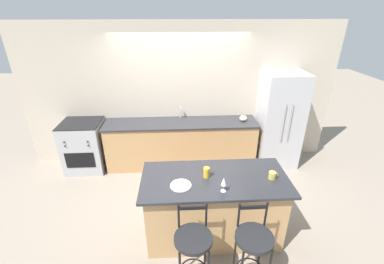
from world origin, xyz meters
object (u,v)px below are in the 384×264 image
object	(u,v)px
refrigerator	(279,120)
bar_stool_near	(193,246)
bar_stool_far	(253,245)
tumbler_cup	(206,172)
pumpkin_decoration	(243,118)
oven_range	(85,146)
coffee_mug	(272,175)
dinner_plate	(181,185)
wine_glass	(224,182)

from	to	relation	value
refrigerator	bar_stool_near	bearing A→B (deg)	-125.64
bar_stool_near	bar_stool_far	bearing A→B (deg)	-2.43
tumbler_cup	pumpkin_decoration	size ratio (longest dim) A/B	0.95
refrigerator	bar_stool_near	distance (m)	3.13
oven_range	coffee_mug	world-z (taller)	coffee_mug
bar_stool_far	dinner_plate	xyz separation A→B (m)	(-0.75, 0.61, 0.36)
refrigerator	coffee_mug	size ratio (longest dim) A/B	14.94
bar_stool_far	pumpkin_decoration	world-z (taller)	pumpkin_decoration
tumbler_cup	bar_stool_near	bearing A→B (deg)	-105.87
dinner_plate	wine_glass	world-z (taller)	wine_glass
bar_stool_far	pumpkin_decoration	distance (m)	2.65
coffee_mug	oven_range	bearing A→B (deg)	147.84
refrigerator	tumbler_cup	size ratio (longest dim) A/B	13.65
bar_stool_far	dinner_plate	world-z (taller)	bar_stool_far
bar_stool_far	dinner_plate	distance (m)	1.03
oven_range	tumbler_cup	xyz separation A→B (m)	(2.15, -1.79, 0.53)
oven_range	coffee_mug	bearing A→B (deg)	-32.16
oven_range	wine_glass	bearing A→B (deg)	-41.93
wine_glass	coffee_mug	xyz separation A→B (m)	(0.65, 0.21, -0.09)
refrigerator	bar_stool_near	xyz separation A→B (m)	(-1.82, -2.53, -0.32)
refrigerator	dinner_plate	distance (m)	2.75
bar_stool_far	wine_glass	xyz separation A→B (m)	(-0.26, 0.48, 0.48)
bar_stool_far	coffee_mug	xyz separation A→B (m)	(0.40, 0.69, 0.39)
tumbler_cup	coffee_mug	bearing A→B (deg)	-5.42
refrigerator	tumbler_cup	bearing A→B (deg)	-131.89
tumbler_cup	pumpkin_decoration	distance (m)	2.02
bar_stool_far	dinner_plate	bearing A→B (deg)	140.97
pumpkin_decoration	dinner_plate	bearing A→B (deg)	-121.99
wine_glass	refrigerator	bearing A→B (deg)	55.33
bar_stool_far	coffee_mug	bearing A→B (deg)	60.30
bar_stool_far	tumbler_cup	world-z (taller)	tumbler_cup
oven_range	dinner_plate	bearing A→B (deg)	-46.93
pumpkin_decoration	refrigerator	bearing A→B (deg)	-1.29
refrigerator	oven_range	world-z (taller)	refrigerator
oven_range	bar_stool_far	distance (m)	3.64
bar_stool_far	pumpkin_decoration	bearing A→B (deg)	79.44
oven_range	pumpkin_decoration	xyz separation A→B (m)	(3.06, 0.01, 0.49)
bar_stool_near	dinner_plate	bearing A→B (deg)	101.14
refrigerator	dinner_plate	bearing A→B (deg)	-134.67
pumpkin_decoration	tumbler_cup	bearing A→B (deg)	-116.60
dinner_plate	bar_stool_near	bearing A→B (deg)	-78.86
refrigerator	pumpkin_decoration	bearing A→B (deg)	178.71
refrigerator	bar_stool_far	bearing A→B (deg)	-114.76
oven_range	dinner_plate	distance (m)	2.72
refrigerator	bar_stool_near	size ratio (longest dim) A/B	1.75
coffee_mug	refrigerator	bearing A→B (deg)	67.18
tumbler_cup	pumpkin_decoration	bearing A→B (deg)	63.40
bar_stool_near	tumbler_cup	size ratio (longest dim) A/B	7.80
wine_glass	tumbler_cup	xyz separation A→B (m)	(-0.17, 0.29, -0.07)
wine_glass	tumbler_cup	bearing A→B (deg)	119.57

